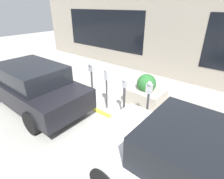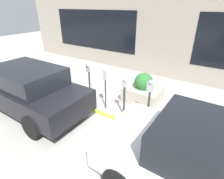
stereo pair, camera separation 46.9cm
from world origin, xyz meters
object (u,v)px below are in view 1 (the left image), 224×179
object	(u,v)px
parked_car_front	(192,168)
parked_car_middle	(32,85)
parking_meter_fourth	(92,74)
planter_box	(146,92)
parking_meter_nearest	(149,96)
parking_meter_second	(124,92)
parking_meter_middle	(107,82)

from	to	relation	value
parked_car_front	parked_car_middle	size ratio (longest dim) A/B	0.83
parking_meter_fourth	planter_box	distance (m)	2.12
parking_meter_nearest	parked_car_front	world-z (taller)	parked_car_front
parking_meter_second	parking_meter_fourth	bearing A→B (deg)	-0.19
parking_meter_second	parking_meter_fourth	xyz separation A→B (m)	(1.47, -0.00, 0.26)
parking_meter_second	parked_car_front	world-z (taller)	parked_car_front
planter_box	parking_meter_nearest	bearing A→B (deg)	120.86
parking_meter_middle	planter_box	size ratio (longest dim) A/B	1.12
parking_meter_nearest	parked_car_front	size ratio (longest dim) A/B	0.39
parked_car_front	parking_meter_fourth	bearing A→B (deg)	-20.66
planter_box	parked_car_front	world-z (taller)	parked_car_front
parking_meter_second	parking_meter_nearest	bearing A→B (deg)	179.84
parking_meter_second	parked_car_front	distance (m)	2.97
parking_meter_nearest	parked_car_middle	world-z (taller)	parked_car_middle
parking_meter_middle	parking_meter_fourth	bearing A→B (deg)	-0.58
parking_meter_nearest	planter_box	size ratio (longest dim) A/B	1.12
parking_meter_nearest	parked_car_middle	distance (m)	4.06
parking_meter_nearest	parked_car_middle	xyz separation A→B (m)	(3.74, 1.55, -0.21)
parking_meter_middle	parked_car_middle	xyz separation A→B (m)	(2.15, 1.55, -0.21)
parked_car_front	parked_car_middle	world-z (taller)	parked_car_middle
parking_meter_fourth	planter_box	size ratio (longest dim) A/B	1.18
parking_meter_middle	parked_car_front	world-z (taller)	parked_car_front
parked_car_front	parking_meter_second	bearing A→B (deg)	-30.56
parking_meter_second	planter_box	size ratio (longest dim) A/B	1.02
parking_meter_second	parked_car_middle	bearing A→B (deg)	28.17
parking_meter_second	parking_meter_middle	size ratio (longest dim) A/B	0.91
parking_meter_second	planter_box	world-z (taller)	parking_meter_second
parking_meter_middle	parking_meter_fourth	xyz separation A→B (m)	(0.72, -0.01, 0.08)
planter_box	parking_meter_second	bearing A→B (deg)	85.35
parking_meter_middle	parked_car_front	bearing A→B (deg)	155.59
parking_meter_fourth	planter_box	world-z (taller)	parking_meter_fourth
parking_meter_nearest	planter_box	world-z (taller)	parking_meter_nearest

